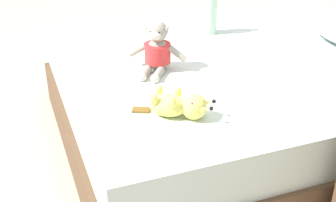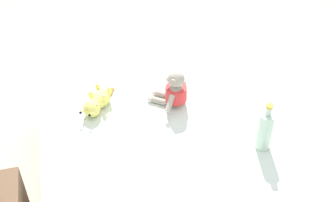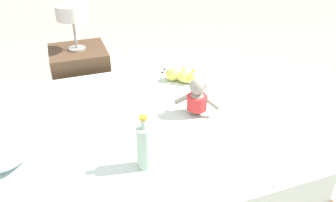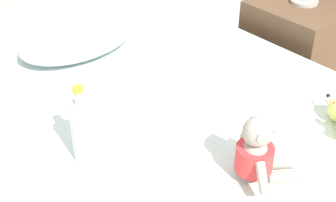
{
  "view_description": "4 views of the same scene",
  "coord_description": "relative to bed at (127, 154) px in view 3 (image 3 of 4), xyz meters",
  "views": [
    {
      "loc": [
        1.83,
        -1.09,
        1.34
      ],
      "look_at": [
        0.39,
        -0.55,
        0.5
      ],
      "focal_mm": 48.94,
      "sensor_mm": 36.0,
      "label": 1
    },
    {
      "loc": [
        0.48,
        1.47,
        2.2
      ],
      "look_at": [
        0.04,
        -0.35,
        0.56
      ],
      "focal_mm": 49.08,
      "sensor_mm": 36.0,
      "label": 2
    },
    {
      "loc": [
        -1.56,
        0.28,
        1.52
      ],
      "look_at": [
        0.02,
        -0.28,
        0.54
      ],
      "focal_mm": 34.32,
      "sensor_mm": 36.0,
      "label": 3
    },
    {
      "loc": [
        -1.0,
        -1.14,
        1.55
      ],
      "look_at": [
        0.0,
        0.0,
        0.49
      ],
      "focal_mm": 51.85,
      "sensor_mm": 36.0,
      "label": 4
    }
  ],
  "objects": [
    {
      "name": "ground_plane",
      "position": [
        0.0,
        0.0,
        -0.22
      ],
      "size": [
        16.0,
        16.0,
        0.0
      ],
      "primitive_type": "plane",
      "color": "#B7A893"
    },
    {
      "name": "bed",
      "position": [
        0.0,
        0.0,
        0.0
      ],
      "size": [
        1.54,
        1.83,
        0.44
      ],
      "color": "brown",
      "rests_on": "ground_plane"
    },
    {
      "name": "pillow",
      "position": [
        0.01,
        0.64,
        0.29
      ],
      "size": [
        0.58,
        0.37,
        0.13
      ],
      "color": "silver",
      "rests_on": "bed"
    },
    {
      "name": "plush_monkey",
      "position": [
        -0.02,
        -0.46,
        0.32
      ],
      "size": [
        0.25,
        0.25,
        0.24
      ],
      "color": "#9E9384",
      "rests_on": "bed"
    },
    {
      "name": "plush_yellow_creature",
      "position": [
        0.41,
        -0.52,
        0.27
      ],
      "size": [
        0.23,
        0.3,
        0.1
      ],
      "color": "#EAE066",
      "rests_on": "bed"
    },
    {
      "name": "glass_bottle",
      "position": [
        -0.39,
        -0.02,
        0.34
      ],
      "size": [
        0.08,
        0.08,
        0.29
      ],
      "color": "#B2D1B7",
      "rests_on": "bed"
    },
    {
      "name": "nightstand",
      "position": [
        1.06,
        0.15,
        0.05
      ],
      "size": [
        0.46,
        0.46,
        0.54
      ],
      "color": "brown",
      "rests_on": "ground_plane"
    },
    {
      "name": "bedside_lamp",
      "position": [
        1.06,
        0.15,
        0.62
      ],
      "size": [
        0.25,
        0.25,
        0.36
      ],
      "color": "gray",
      "rests_on": "nightstand"
    }
  ]
}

